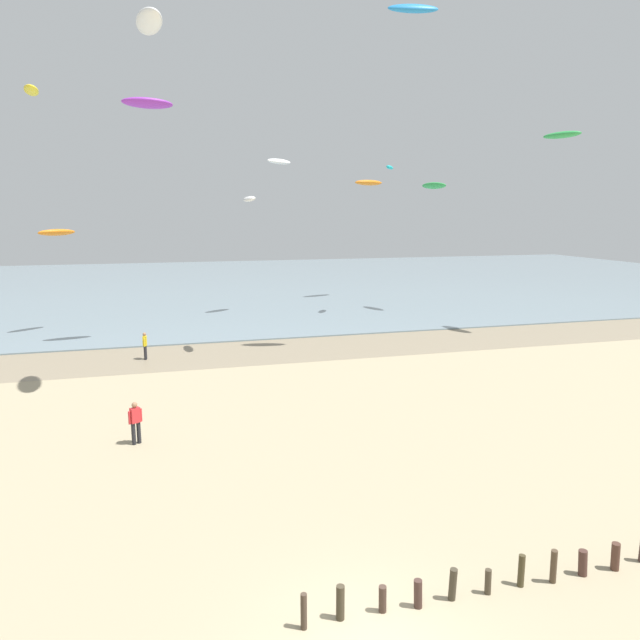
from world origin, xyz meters
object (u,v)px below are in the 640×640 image
(person_by_waterline, at_px, (135,422))
(kite_aloft_8, at_px, (249,199))
(kite_aloft_7, at_px, (147,103))
(kite_aloft_12, at_px, (31,90))
(kite_aloft_0, at_px, (57,232))
(kite_aloft_4, at_px, (149,22))
(kite_aloft_10, at_px, (434,186))
(kite_aloft_3, at_px, (279,161))
(kite_aloft_9, at_px, (369,183))
(person_mid_beach, at_px, (145,345))
(kite_aloft_5, at_px, (390,167))
(kite_aloft_1, at_px, (562,135))
(kite_aloft_2, at_px, (413,9))

(person_by_waterline, height_order, kite_aloft_8, kite_aloft_8)
(person_by_waterline, xyz_separation_m, kite_aloft_7, (0.87, 17.71, 14.97))
(kite_aloft_12, bearing_deg, kite_aloft_8, 52.71)
(kite_aloft_0, distance_m, kite_aloft_4, 21.56)
(kite_aloft_0, height_order, kite_aloft_10, kite_aloft_10)
(kite_aloft_3, distance_m, kite_aloft_9, 13.27)
(person_mid_beach, bearing_deg, kite_aloft_5, 28.24)
(person_by_waterline, relative_size, kite_aloft_1, 0.59)
(kite_aloft_9, bearing_deg, kite_aloft_0, -177.16)
(person_mid_beach, height_order, kite_aloft_3, kite_aloft_3)
(person_mid_beach, xyz_separation_m, kite_aloft_10, (24.96, 11.62, 10.48))
(kite_aloft_3, xyz_separation_m, kite_aloft_7, (-10.51, -9.86, 2.55))
(kite_aloft_5, xyz_separation_m, kite_aloft_8, (-13.75, -10.99, -3.00))
(kite_aloft_1, bearing_deg, kite_aloft_12, -120.98)
(person_mid_beach, distance_m, kite_aloft_5, 26.08)
(kite_aloft_0, bearing_deg, kite_aloft_10, -34.47)
(kite_aloft_7, bearing_deg, kite_aloft_3, -147.53)
(kite_aloft_1, bearing_deg, person_mid_beach, -111.65)
(kite_aloft_0, relative_size, kite_aloft_9, 0.82)
(kite_aloft_1, relative_size, kite_aloft_2, 0.96)
(kite_aloft_3, relative_size, kite_aloft_9, 0.79)
(person_mid_beach, bearing_deg, kite_aloft_0, 121.47)
(person_by_waterline, bearing_deg, kite_aloft_10, 45.57)
(kite_aloft_1, xyz_separation_m, kite_aloft_2, (-12.78, -2.53, 6.38))
(kite_aloft_5, distance_m, kite_aloft_10, 4.79)
(person_by_waterline, distance_m, kite_aloft_8, 17.78)
(kite_aloft_0, distance_m, kite_aloft_1, 37.18)
(kite_aloft_10, bearing_deg, kite_aloft_12, -97.57)
(kite_aloft_5, relative_size, kite_aloft_12, 0.67)
(person_by_waterline, bearing_deg, kite_aloft_12, 107.61)
(kite_aloft_7, bearing_deg, kite_aloft_8, 135.80)
(kite_aloft_12, bearing_deg, kite_aloft_0, 164.98)
(kite_aloft_4, xyz_separation_m, kite_aloft_8, (5.47, 7.74, -7.50))
(kite_aloft_5, distance_m, kite_aloft_9, 10.40)
(person_by_waterline, height_order, kite_aloft_1, kite_aloft_1)
(kite_aloft_2, relative_size, kite_aloft_7, 0.94)
(kite_aloft_0, bearing_deg, kite_aloft_8, -75.47)
(person_by_waterline, distance_m, kite_aloft_4, 17.56)
(kite_aloft_4, height_order, kite_aloft_7, kite_aloft_4)
(kite_aloft_3, bearing_deg, person_by_waterline, 33.27)
(kite_aloft_7, bearing_deg, kite_aloft_5, -170.72)
(person_mid_beach, xyz_separation_m, kite_aloft_8, (6.69, -0.01, 8.91))
(person_by_waterline, bearing_deg, kite_aloft_8, 64.15)
(kite_aloft_5, bearing_deg, kite_aloft_7, 137.30)
(person_mid_beach, distance_m, kite_aloft_0, 13.49)
(person_by_waterline, xyz_separation_m, kite_aloft_12, (-6.24, 19.66, 15.75))
(kite_aloft_10, bearing_deg, kite_aloft_7, -90.26)
(kite_aloft_2, xyz_separation_m, kite_aloft_8, (-9.55, 2.53, -10.97))
(kite_aloft_8, height_order, kite_aloft_10, kite_aloft_10)
(kite_aloft_3, relative_size, kite_aloft_8, 1.34)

